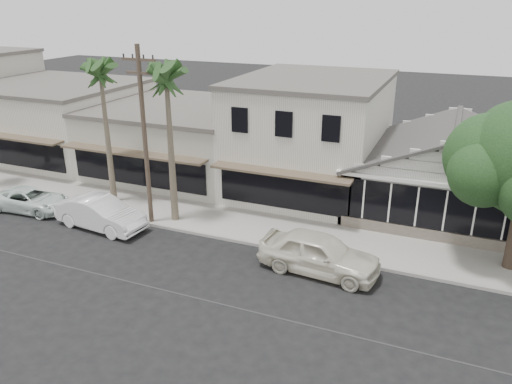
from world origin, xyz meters
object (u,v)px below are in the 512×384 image
at_px(car_0, 319,253).
at_px(car_1, 101,213).
at_px(utility_pole, 144,134).
at_px(car_2, 31,200).

bearing_deg(car_0, car_1, 94.70).
relative_size(utility_pole, car_1, 1.85).
xyz_separation_m(utility_pole, car_1, (-2.06, -1.38, -3.99)).
bearing_deg(utility_pole, car_2, -171.91).
bearing_deg(car_0, car_2, 93.39).
relative_size(car_1, car_2, 1.09).
distance_m(utility_pole, car_2, 8.26).
bearing_deg(utility_pole, car_0, -8.51).
bearing_deg(car_2, car_0, -95.28).
distance_m(car_1, car_2, 5.02).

